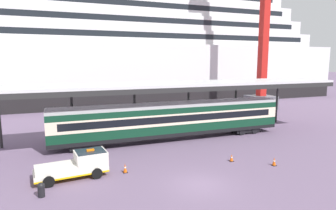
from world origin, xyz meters
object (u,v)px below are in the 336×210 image
at_px(cruise_ship, 15,38).
at_px(train_carriage, 172,119).
at_px(traffic_cone_near, 274,162).
at_px(quay_bollard, 41,189).
at_px(dockside_crane, 269,8).
at_px(traffic_cone_mid, 232,158).
at_px(service_truck, 78,164).
at_px(traffic_cone_far, 125,168).

xyz_separation_m(cruise_ship, train_carriage, (19.23, -38.54, -10.92)).
bearing_deg(train_carriage, traffic_cone_near, -65.05).
bearing_deg(traffic_cone_near, quay_bollard, 177.29).
relative_size(traffic_cone_near, dockside_crane, 0.01).
relative_size(traffic_cone_near, traffic_cone_mid, 1.11).
height_order(train_carriage, dockside_crane, dockside_crane).
xyz_separation_m(cruise_ship, dockside_crane, (43.16, -24.64, 4.68)).
xyz_separation_m(cruise_ship, traffic_cone_near, (24.15, -49.11, -12.89)).
relative_size(train_carriage, dockside_crane, 0.45).
bearing_deg(dockside_crane, service_truck, -148.56).
relative_size(cruise_ship, traffic_cone_far, 192.12).
distance_m(traffic_cone_mid, quay_bollard, 15.24).
distance_m(traffic_cone_far, quay_bollard, 6.30).
bearing_deg(dockside_crane, traffic_cone_far, -145.22).
bearing_deg(quay_bollard, cruise_ship, 97.36).
height_order(train_carriage, quay_bollard, train_carriage).
xyz_separation_m(traffic_cone_near, quay_bollard, (-17.91, 0.85, 0.17)).
distance_m(cruise_ship, traffic_cone_far, 49.45).
bearing_deg(quay_bollard, train_carriage, 36.80).
xyz_separation_m(traffic_cone_far, quay_bollard, (-5.94, -2.10, 0.15)).
relative_size(train_carriage, quay_bollard, 26.94).
distance_m(service_truck, traffic_cone_mid, 12.77).
bearing_deg(traffic_cone_mid, cruise_ship, 114.52).
bearing_deg(dockside_crane, traffic_cone_near, -127.85).
xyz_separation_m(train_carriage, traffic_cone_near, (4.92, -10.57, -1.97)).
distance_m(traffic_cone_near, quay_bollard, 17.93).
bearing_deg(quay_bollard, service_truck, 45.92).
height_order(traffic_cone_near, traffic_cone_far, traffic_cone_far).
relative_size(train_carriage, service_truck, 4.81).
xyz_separation_m(traffic_cone_far, dockside_crane, (30.99, 21.52, 17.56)).
relative_size(service_truck, traffic_cone_far, 7.33).
bearing_deg(traffic_cone_far, train_carriage, 47.20).
bearing_deg(traffic_cone_near, dockside_crane, 52.15).
distance_m(train_carriage, quay_bollard, 16.33).
bearing_deg(traffic_cone_near, traffic_cone_mid, 141.56).
height_order(service_truck, quay_bollard, service_truck).
distance_m(cruise_ship, service_truck, 48.10).
xyz_separation_m(cruise_ship, traffic_cone_far, (12.17, -46.16, -12.87)).
relative_size(traffic_cone_mid, traffic_cone_far, 0.86).
relative_size(traffic_cone_near, traffic_cone_far, 0.95).
relative_size(service_truck, traffic_cone_mid, 8.55).
xyz_separation_m(service_truck, traffic_cone_mid, (12.69, -1.24, -0.68)).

